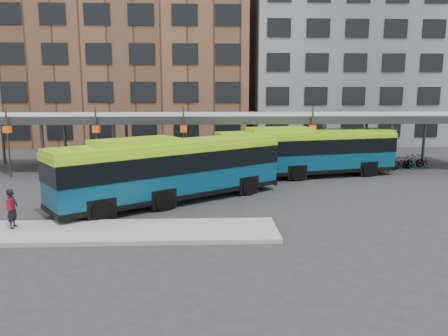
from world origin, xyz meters
TOP-DOWN VIEW (x-y plane):
  - ground at (0.00, 0.00)m, footprint 120.00×120.00m
  - boarding_island at (-5.50, -3.00)m, footprint 14.00×3.00m
  - canopy at (-0.06, 12.87)m, footprint 40.00×6.53m
  - building_brick at (-10.00, 32.00)m, footprint 26.00×14.00m
  - building_grey at (16.00, 32.00)m, footprint 24.00×14.00m
  - bus_front at (-3.30, 2.28)m, footprint 12.07×9.58m
  - bus_rear at (5.44, 9.05)m, footprint 12.85×5.55m
  - pedestrian at (-9.58, -2.57)m, footprint 0.44×0.66m
  - bike_rack at (13.23, 12.08)m, footprint 5.79×1.62m

SIDE VIEW (x-z plane):
  - ground at x=0.00m, z-range 0.00..0.00m
  - boarding_island at x=-5.50m, z-range 0.00..0.18m
  - bike_rack at x=13.23m, z-range -0.05..1.00m
  - pedestrian at x=-9.58m, z-range 0.19..1.88m
  - bus_rear at x=5.44m, z-range 0.07..3.54m
  - bus_front at x=-3.30m, z-range 0.07..3.61m
  - canopy at x=-0.06m, z-range 1.51..6.31m
  - building_grey at x=16.00m, z-range 0.00..20.00m
  - building_brick at x=-10.00m, z-range 0.00..22.00m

